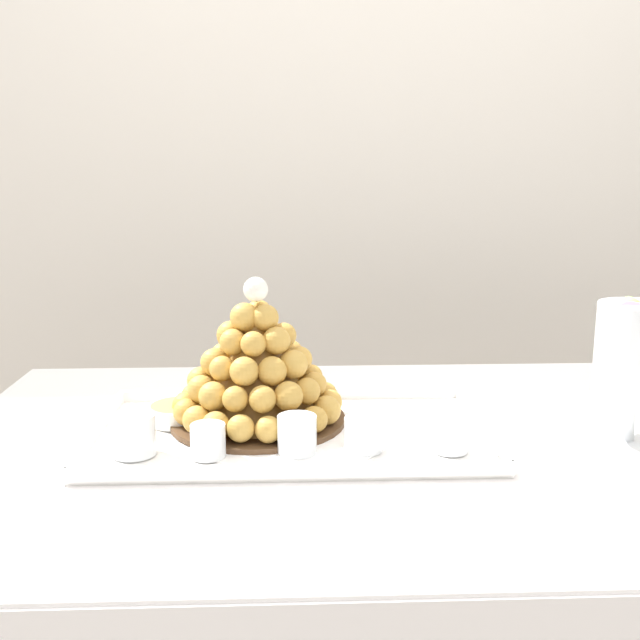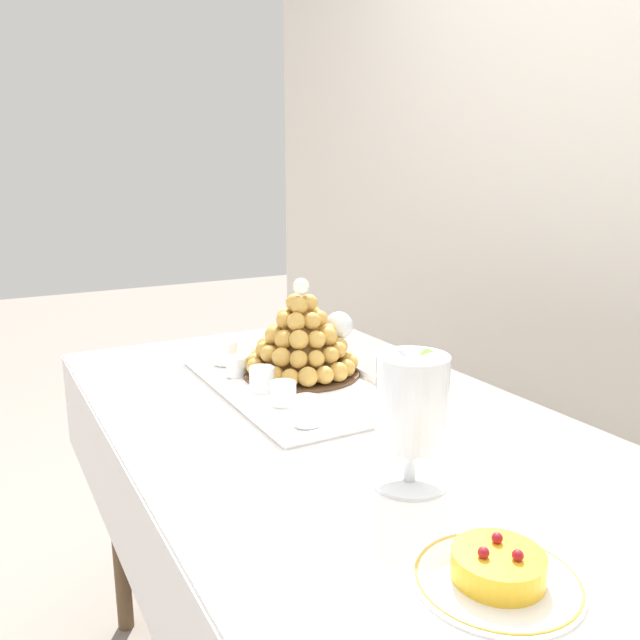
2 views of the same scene
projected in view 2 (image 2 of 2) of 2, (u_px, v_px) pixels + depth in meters
buffet_table at (342, 468)px, 1.27m from camera, size 1.51×0.83×0.80m
serving_tray at (294, 385)px, 1.45m from camera, size 0.59×0.33×0.02m
croquembouche at (301, 340)px, 1.50m from camera, size 0.27×0.27×0.23m
dessert_cup_left at (226, 353)px, 1.59m from camera, size 0.06×0.06×0.06m
dessert_cup_mid_left at (237, 367)px, 1.50m from camera, size 0.05×0.05×0.05m
dessert_cup_centre at (262, 380)px, 1.40m from camera, size 0.05×0.05×0.05m
dessert_cup_mid_right at (283, 394)px, 1.33m from camera, size 0.05×0.05×0.05m
dessert_cup_right at (307, 412)px, 1.22m from camera, size 0.05×0.05×0.05m
creme_brulee_ramekin at (282, 355)px, 1.62m from camera, size 0.10×0.10×0.03m
macaron_goblet at (412, 404)px, 0.98m from camera, size 0.12×0.12×0.22m
fruit_tart_plate at (498, 572)px, 0.77m from camera, size 0.20×0.20×0.05m
wine_glass at (339, 328)px, 1.54m from camera, size 0.07×0.07×0.15m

